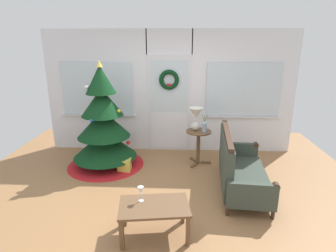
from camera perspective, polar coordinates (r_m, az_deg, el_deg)
ground_plane at (r=4.37m, az=-1.05°, el=-14.81°), size 6.76×6.76×0.00m
back_wall_with_door at (r=5.88m, az=0.26°, el=7.01°), size 5.20×0.19×2.55m
christmas_tree at (r=5.34m, az=-13.07°, el=-0.63°), size 1.46×1.46×1.99m
settee_sofa at (r=4.59m, az=14.09°, el=-8.33°), size 0.83×1.66×0.96m
side_table at (r=5.37m, az=6.27°, el=-2.98°), size 0.50×0.48×0.67m
table_lamp at (r=5.26m, az=5.76°, el=2.08°), size 0.28×0.28×0.44m
flower_vase at (r=5.22m, az=7.51°, el=-0.01°), size 0.11×0.10×0.35m
coffee_table at (r=3.50m, az=-2.86°, el=-16.80°), size 0.90×0.63×0.42m
wine_glass at (r=3.48m, az=-5.62°, el=-13.10°), size 0.08×0.08×0.20m
gift_box at (r=5.22m, az=-8.93°, el=-7.98°), size 0.23×0.21×0.23m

